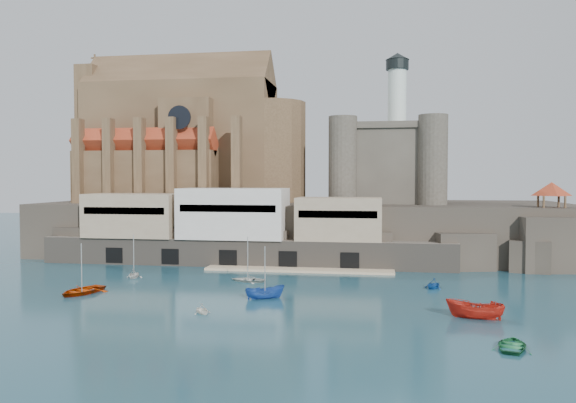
% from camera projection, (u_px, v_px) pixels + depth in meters
% --- Properties ---
extents(ground, '(300.00, 300.00, 0.00)m').
position_uv_depth(ground, '(264.00, 293.00, 71.69)').
color(ground, '#183F4F').
rests_on(ground, ground).
extents(promontory, '(100.00, 36.00, 10.00)m').
position_uv_depth(promontory, '(303.00, 228.00, 110.38)').
color(promontory, '#2A241F').
rests_on(promontory, ground).
extents(quay, '(70.00, 12.00, 13.05)m').
position_uv_depth(quay, '(232.00, 229.00, 95.81)').
color(quay, '#6C6256').
rests_on(quay, ground).
extents(church, '(47.00, 25.93, 30.51)m').
position_uv_depth(church, '(190.00, 143.00, 115.88)').
color(church, brown).
rests_on(church, promontory).
extents(castle_keep, '(21.20, 21.20, 29.30)m').
position_uv_depth(castle_keep, '(387.00, 160.00, 108.98)').
color(castle_keep, '#454036').
rests_on(castle_keep, promontory).
extents(rock_outcrop, '(14.50, 10.50, 8.70)m').
position_uv_depth(rock_outcrop, '(551.00, 245.00, 90.46)').
color(rock_outcrop, '#2A241F').
rests_on(rock_outcrop, ground).
extents(pavilion, '(6.40, 6.40, 5.40)m').
position_uv_depth(pavilion, '(552.00, 191.00, 90.27)').
color(pavilion, brown).
rests_on(pavilion, rock_outcrop).
extents(boat_0, '(4.90, 2.64, 6.59)m').
position_uv_depth(boat_0, '(82.00, 293.00, 71.55)').
color(boat_0, '#B03003').
rests_on(boat_0, ground).
extents(boat_1, '(2.64, 2.56, 2.66)m').
position_uv_depth(boat_1, '(202.00, 313.00, 60.97)').
color(boat_1, white).
rests_on(boat_1, ground).
extents(boat_2, '(2.50, 2.47, 4.93)m').
position_uv_depth(boat_2, '(265.00, 298.00, 68.52)').
color(boat_2, '#204BA0').
rests_on(boat_2, ground).
extents(boat_3, '(3.71, 1.97, 4.99)m').
position_uv_depth(boat_3, '(513.00, 348.00, 48.55)').
color(boat_3, '#21703D').
rests_on(boat_3, ground).
extents(boat_4, '(2.87, 1.86, 3.21)m').
position_uv_depth(boat_4, '(134.00, 278.00, 82.90)').
color(boat_4, silver).
rests_on(boat_4, ground).
extents(boat_5, '(2.66, 2.61, 5.93)m').
position_uv_depth(boat_5, '(475.00, 319.00, 58.57)').
color(boat_5, red).
rests_on(boat_5, ground).
extents(boat_6, '(1.60, 3.69, 5.00)m').
position_uv_depth(boat_6, '(248.00, 281.00, 80.07)').
color(boat_6, beige).
rests_on(boat_6, ground).
extents(boat_7, '(3.25, 2.89, 3.21)m').
position_uv_depth(boat_7, '(433.00, 288.00, 74.95)').
color(boat_7, '#134897').
rests_on(boat_7, ground).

